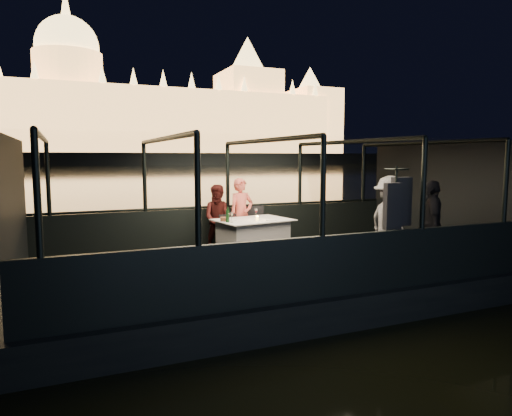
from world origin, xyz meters
name	(u,v)px	position (x,y,z in m)	size (l,w,h in m)	color
river_water	(83,171)	(0.00, 80.00, 0.00)	(500.00, 500.00, 0.00)	black
boat_hull	(264,294)	(0.00, 0.00, 0.00)	(8.60, 4.40, 1.00)	black
boat_deck	(264,268)	(0.00, 0.00, 0.48)	(8.00, 4.00, 0.04)	black
gunwale_port	(228,227)	(0.00, 2.00, 0.95)	(8.00, 0.08, 0.90)	black
gunwale_starboard	(322,267)	(0.00, -2.00, 0.95)	(8.00, 0.08, 0.90)	black
cabin_glass_port	(228,176)	(0.00, 2.00, 2.10)	(8.00, 0.02, 1.40)	#99B2B2
cabin_glass_starboard	(323,186)	(0.00, -2.00, 2.10)	(8.00, 0.02, 1.40)	#99B2B2
cabin_roof_glass	(265,140)	(0.00, 0.00, 2.80)	(8.00, 4.00, 0.02)	#99B2B2
end_wall_fore	(15,216)	(-4.00, 0.00, 1.65)	(0.02, 4.00, 2.30)	black
end_wall_aft	(435,197)	(4.00, 0.00, 1.65)	(0.02, 4.00, 2.30)	black
canopy_ribs	(265,205)	(0.00, 0.00, 1.65)	(8.00, 4.00, 2.30)	black
embankment	(71,161)	(0.00, 210.00, 1.00)	(400.00, 140.00, 6.00)	#423D33
parliament_building	(69,84)	(0.00, 175.00, 29.00)	(220.00, 32.00, 60.00)	#F2D18C
dining_table_central	(253,238)	(0.13, 0.88, 0.89)	(1.45, 1.05, 0.77)	silver
chair_port_left	(230,233)	(-0.19, 1.33, 0.95)	(0.37, 0.37, 0.80)	black
chair_port_right	(258,230)	(0.48, 1.44, 0.95)	(0.44, 0.44, 0.94)	black
coat_stand	(395,227)	(1.48, -1.75, 1.40)	(0.52, 0.42, 1.87)	black
person_woman_coral	(241,216)	(0.17, 1.61, 1.25)	(0.56, 0.37, 1.56)	#E56453
person_man_maroon	(219,217)	(-0.34, 1.60, 1.25)	(0.69, 0.54, 1.43)	#411412
passenger_stripe	(390,222)	(2.03, -0.97, 1.35)	(1.09, 0.61, 1.68)	silver
passenger_dark	(431,222)	(2.71, -1.26, 1.35)	(0.94, 0.40, 1.61)	black
wine_bottle	(228,214)	(-0.47, 0.70, 1.42)	(0.06, 0.06, 0.30)	#133516
bread_basket	(225,219)	(-0.47, 0.86, 1.31)	(0.18, 0.18, 0.07)	brown
amber_candle	(257,218)	(0.17, 0.75, 1.31)	(0.06, 0.06, 0.08)	gold
plate_near	(271,220)	(0.40, 0.57, 1.27)	(0.21, 0.21, 0.01)	white
plate_far	(233,220)	(-0.29, 0.90, 1.27)	(0.23, 0.23, 0.01)	white
wine_glass_white	(232,218)	(-0.40, 0.63, 1.36)	(0.06, 0.06, 0.19)	white
wine_glass_red	(256,214)	(0.24, 0.97, 1.36)	(0.06, 0.06, 0.19)	white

